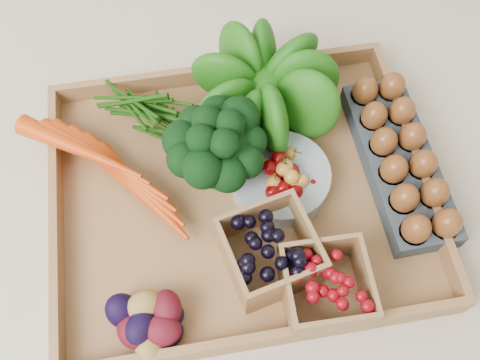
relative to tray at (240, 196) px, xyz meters
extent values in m
plane|color=beige|center=(0.00, 0.00, -0.01)|extent=(4.00, 4.00, 0.00)
cube|color=#9C6D41|center=(0.00, 0.00, 0.00)|extent=(0.55, 0.45, 0.01)
sphere|color=#1A510C|center=(0.06, 0.14, 0.09)|extent=(0.16, 0.16, 0.16)
cylinder|color=#8C9EA5|center=(0.06, 0.00, 0.03)|extent=(0.15, 0.15, 0.04)
cube|color=#363D45|center=(0.25, 0.00, 0.02)|extent=(0.11, 0.29, 0.03)
cube|color=black|center=(0.02, -0.11, 0.05)|extent=(0.14, 0.14, 0.08)
cube|color=#6B040C|center=(0.08, -0.17, 0.05)|extent=(0.11, 0.11, 0.08)
camera|label=1|loc=(-0.06, -0.35, 0.73)|focal=40.00mm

